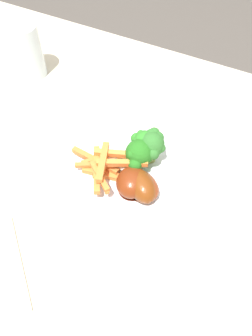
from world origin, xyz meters
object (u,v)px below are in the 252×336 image
(dining_table, at_px, (96,187))
(carrot_fries_pile, at_px, (105,165))
(chicken_drumstick_near, at_px, (140,184))
(broccoli_floret_back, at_px, (145,143))
(fork, at_px, (197,103))
(chicken_drumstick_extra, at_px, (139,183))
(broccoli_floret_middle, at_px, (139,154))
(chicken_drumstick_far, at_px, (133,180))
(broccoli_floret_front, at_px, (153,144))
(dinner_plate, at_px, (126,176))
(water_glass, at_px, (28,51))

(dining_table, xyz_separation_m, carrot_fries_pile, (0.04, -0.02, 0.13))
(dining_table, relative_size, chicken_drumstick_near, 10.86)
(broccoli_floret_back, bearing_deg, fork, 77.29)
(chicken_drumstick_extra, height_order, fork, chicken_drumstick_extra)
(broccoli_floret_middle, relative_size, broccoli_floret_back, 1.02)
(broccoli_floret_back, relative_size, chicken_drumstick_far, 0.53)
(chicken_drumstick_far, distance_m, fork, 0.28)
(carrot_fries_pile, xyz_separation_m, chicken_drumstick_far, (0.06, -0.01, -0.00))
(broccoli_floret_front, relative_size, broccoli_floret_back, 1.08)
(dining_table, height_order, fork, fork)
(dinner_plate, height_order, chicken_drumstick_extra, chicken_drumstick_extra)
(broccoli_floret_front, relative_size, fork, 0.38)
(chicken_drumstick_far, bearing_deg, chicken_drumstick_extra, 6.04)
(broccoli_floret_front, relative_size, chicken_drumstick_near, 0.62)
(broccoli_floret_front, distance_m, chicken_drumstick_near, 0.08)
(dining_table, distance_m, dinner_plate, 0.12)
(broccoli_floret_front, relative_size, carrot_fries_pile, 0.47)
(broccoli_floret_back, relative_size, water_glass, 0.51)
(dining_table, xyz_separation_m, dinner_plate, (0.08, -0.00, 0.10))
(chicken_drumstick_near, xyz_separation_m, water_glass, (-0.38, 0.20, 0.03))
(broccoli_floret_front, height_order, fork, broccoli_floret_front)
(chicken_drumstick_extra, bearing_deg, broccoli_floret_middle, 114.84)
(dinner_plate, relative_size, broccoli_floret_front, 3.51)
(dinner_plate, xyz_separation_m, broccoli_floret_middle, (0.01, 0.03, 0.05))
(fork, bearing_deg, broccoli_floret_front, -161.42)
(chicken_drumstick_near, bearing_deg, dinner_plate, 151.10)
(dining_table, relative_size, dinner_plate, 4.96)
(dining_table, height_order, chicken_drumstick_near, chicken_drumstick_near)
(chicken_drumstick_far, bearing_deg, chicken_drumstick_near, -3.99)
(carrot_fries_pile, bearing_deg, water_glass, 147.67)
(chicken_drumstick_extra, height_order, water_glass, water_glass)
(dinner_plate, xyz_separation_m, broccoli_floret_back, (0.01, 0.05, 0.05))
(broccoli_floret_middle, xyz_separation_m, carrot_fries_pile, (-0.05, -0.04, -0.02))
(chicken_drumstick_extra, bearing_deg, water_glass, 152.22)
(broccoli_floret_front, bearing_deg, water_glass, 161.33)
(broccoli_floret_middle, height_order, carrot_fries_pile, broccoli_floret_middle)
(chicken_drumstick_near, height_order, chicken_drumstick_far, same)
(broccoli_floret_front, xyz_separation_m, chicken_drumstick_near, (0.01, -0.08, -0.02))
(dining_table, relative_size, chicken_drumstick_extra, 9.32)
(broccoli_floret_middle, bearing_deg, chicken_drumstick_extra, -65.16)
(chicken_drumstick_near, distance_m, chicken_drumstick_extra, 0.00)
(chicken_drumstick_near, height_order, fork, chicken_drumstick_near)
(chicken_drumstick_near, bearing_deg, broccoli_floret_front, 97.41)
(broccoli_floret_middle, bearing_deg, chicken_drumstick_far, -78.88)
(carrot_fries_pile, relative_size, fork, 0.81)
(broccoli_floret_front, distance_m, chicken_drumstick_extra, 0.08)
(broccoli_floret_middle, distance_m, chicken_drumstick_near, 0.06)
(dinner_plate, xyz_separation_m, chicken_drumstick_far, (0.02, -0.02, 0.03))
(dining_table, bearing_deg, chicken_drumstick_extra, -11.76)
(dinner_plate, height_order, chicken_drumstick_near, chicken_drumstick_near)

